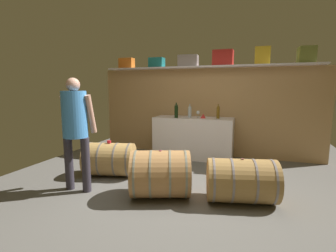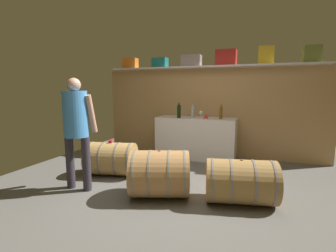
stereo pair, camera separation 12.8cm
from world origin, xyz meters
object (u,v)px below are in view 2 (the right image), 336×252
(toolcase_teal, at_px, (160,63))
(wine_barrel_flank, at_px, (241,182))
(toolcase_orange, at_px, (130,64))
(wine_bottle_amber, at_px, (221,112))
(red_funnel, at_px, (206,116))
(toolcase_red, at_px, (226,58))
(toolcase_olive, at_px, (311,54))
(wine_bottle_clear, at_px, (193,111))
(wine_barrel_near, at_px, (111,159))
(wine_glass, at_px, (201,113))
(work_cabinet, at_px, (196,138))
(toolcase_yellow, at_px, (266,55))
(wine_barrel_far, at_px, (160,174))
(tasting_cup, at_px, (111,141))
(wine_bottle_dark, at_px, (179,111))
(toolcase_grey, at_px, (191,61))
(winemaker_pouring, at_px, (76,122))

(toolcase_teal, relative_size, wine_barrel_flank, 0.33)
(toolcase_orange, xyz_separation_m, wine_bottle_amber, (2.21, -0.25, -1.07))
(wine_bottle_amber, distance_m, red_funnel, 0.32)
(toolcase_red, relative_size, wine_barrel_flank, 0.41)
(toolcase_olive, height_order, red_funnel, toolcase_olive)
(wine_bottle_clear, distance_m, wine_barrel_near, 2.03)
(toolcase_teal, bearing_deg, wine_glass, -12.37)
(toolcase_teal, relative_size, work_cabinet, 0.19)
(toolcase_yellow, xyz_separation_m, wine_barrel_far, (-1.32, -2.34, -1.82))
(wine_barrel_near, bearing_deg, tasting_cup, 166.79)
(toolcase_orange, height_order, wine_bottle_clear, toolcase_orange)
(wine_barrel_near, bearing_deg, wine_barrel_flank, -22.27)
(red_funnel, bearing_deg, wine_bottle_dark, -168.00)
(toolcase_red, height_order, wine_barrel_flank, toolcase_red)
(toolcase_yellow, relative_size, toolcase_olive, 1.12)
(work_cabinet, height_order, wine_bottle_dark, wine_bottle_dark)
(toolcase_olive, height_order, wine_barrel_flank, toolcase_olive)
(toolcase_teal, height_order, toolcase_olive, toolcase_olive)
(red_funnel, distance_m, wine_barrel_far, 2.15)
(toolcase_grey, height_order, wine_bottle_amber, toolcase_grey)
(tasting_cup, bearing_deg, winemaker_pouring, -98.19)
(toolcase_orange, bearing_deg, wine_barrel_near, -70.37)
(toolcase_olive, relative_size, wine_bottle_dark, 0.96)
(work_cabinet, xyz_separation_m, winemaker_pouring, (-1.22, -2.29, 0.57))
(work_cabinet, xyz_separation_m, wine_bottle_clear, (-0.09, -0.00, 0.57))
(toolcase_grey, height_order, wine_barrel_near, toolcase_grey)
(toolcase_grey, xyz_separation_m, winemaker_pouring, (-1.04, -2.51, -1.09))
(wine_bottle_amber, xyz_separation_m, wine_glass, (-0.42, 0.02, -0.03))
(toolcase_olive, distance_m, tasting_cup, 4.01)
(wine_barrel_far, xyz_separation_m, wine_barrel_flank, (1.07, 0.18, -0.04))
(wine_glass, relative_size, red_funnel, 1.39)
(wine_bottle_clear, relative_size, tasting_cup, 4.30)
(toolcase_olive, height_order, winemaker_pouring, toolcase_olive)
(work_cabinet, height_order, wine_barrel_far, work_cabinet)
(work_cabinet, relative_size, wine_bottle_clear, 5.76)
(wine_bottle_amber, bearing_deg, toolcase_olive, 9.06)
(wine_barrel_near, bearing_deg, work_cabinet, 41.65)
(toolcase_grey, height_order, wine_bottle_clear, toolcase_grey)
(wine_glass, distance_m, tasting_cup, 2.03)
(wine_bottle_clear, bearing_deg, toolcase_grey, 114.75)
(wine_glass, bearing_deg, toolcase_grey, 140.91)
(work_cabinet, height_order, wine_bottle_clear, wine_bottle_clear)
(wine_bottle_clear, height_order, winemaker_pouring, winemaker_pouring)
(toolcase_teal, distance_m, wine_bottle_clear, 1.38)
(toolcase_olive, distance_m, wine_glass, 2.33)
(wine_bottle_amber, xyz_separation_m, red_funnel, (-0.30, -0.03, -0.09))
(toolcase_yellow, distance_m, wine_barrel_near, 3.57)
(toolcase_orange, height_order, tasting_cup, toolcase_orange)
(toolcase_teal, distance_m, wine_glass, 1.52)
(work_cabinet, bearing_deg, toolcase_red, 20.84)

